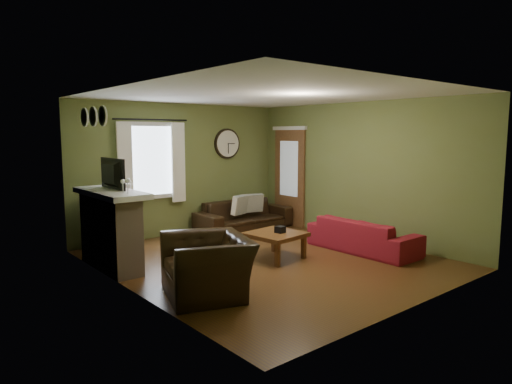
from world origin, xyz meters
TOP-DOWN VIEW (x-y plane):
  - floor at (0.00, 0.00)m, footprint 4.60×5.20m
  - ceiling at (0.00, 0.00)m, footprint 4.60×5.20m
  - wall_left at (-2.30, 0.00)m, footprint 0.00×5.20m
  - wall_right at (2.30, 0.00)m, footprint 0.00×5.20m
  - wall_back at (0.00, 2.60)m, footprint 4.60×0.00m
  - wall_front at (0.00, -2.60)m, footprint 4.60×0.00m
  - fireplace at (-2.10, 1.15)m, footprint 0.40×1.40m
  - firebox at (-1.91, 1.15)m, footprint 0.04×0.60m
  - mantel at (-2.07, 1.15)m, footprint 0.58×1.60m
  - tv at (-2.05, 1.30)m, footprint 0.08×0.60m
  - tv_screen at (-1.97, 1.30)m, footprint 0.02×0.62m
  - medallion_left at (-2.28, 0.80)m, footprint 0.28×0.28m
  - medallion_mid at (-2.28, 1.15)m, footprint 0.28×0.28m
  - medallion_right at (-2.28, 1.50)m, footprint 0.28×0.28m
  - window_pane at (-0.70, 2.58)m, footprint 1.00×0.02m
  - curtain_rod at (-0.70, 2.48)m, footprint 0.03×0.03m
  - curtain_left at (-1.25, 2.48)m, footprint 0.28×0.04m
  - curtain_right at (-0.15, 2.48)m, footprint 0.28×0.04m
  - wall_clock at (1.10, 2.55)m, footprint 0.64×0.06m
  - door at (2.27, 1.85)m, footprint 0.05×0.90m
  - bookshelf at (-1.54, 2.22)m, footprint 0.82×0.35m
  - book at (-1.57, 2.23)m, footprint 0.25×0.26m
  - sofa_brown at (1.17, 2.08)m, footprint 2.09×0.82m
  - pillow_left at (1.00, 2.01)m, footprint 0.41×0.22m
  - pillow_right at (1.41, 2.03)m, footprint 0.39×0.21m
  - sofa_red at (1.63, -0.64)m, footprint 0.76×1.93m
  - armchair at (-1.62, -0.72)m, footprint 1.32×1.40m
  - coffee_table at (0.15, -0.03)m, footprint 0.89×0.89m
  - tissue_box at (0.20, -0.09)m, footprint 0.15×0.15m
  - wine_glass_a at (-2.05, 0.59)m, footprint 0.08×0.08m
  - wine_glass_b at (-2.05, 0.75)m, footprint 0.07×0.07m

SIDE VIEW (x-z plane):
  - floor at x=0.00m, z-range 0.00..0.00m
  - coffee_table at x=0.15m, z-range 0.00..0.43m
  - sofa_red at x=1.63m, z-range 0.00..0.56m
  - firebox at x=-1.91m, z-range 0.02..0.57m
  - sofa_brown at x=1.17m, z-range 0.00..0.61m
  - armchair at x=-1.62m, z-range 0.00..0.74m
  - tissue_box at x=0.20m, z-range 0.35..0.45m
  - bookshelf at x=-1.54m, z-range 0.00..0.97m
  - fireplace at x=-2.10m, z-range 0.00..1.10m
  - pillow_left at x=1.00m, z-range 0.35..0.75m
  - pillow_right at x=1.41m, z-range 0.36..0.74m
  - book at x=-1.57m, z-range 0.95..0.97m
  - door at x=2.27m, z-range 0.00..2.10m
  - mantel at x=-2.07m, z-range 1.10..1.18m
  - wine_glass_b at x=-2.05m, z-range 1.18..1.37m
  - wine_glass_a at x=-2.05m, z-range 1.18..1.40m
  - wall_left at x=-2.30m, z-range 0.00..2.60m
  - wall_right at x=2.30m, z-range 0.00..2.60m
  - wall_back at x=0.00m, z-range 0.00..2.60m
  - wall_front at x=0.00m, z-range 0.00..2.60m
  - tv at x=-2.05m, z-range 1.18..1.53m
  - tv_screen at x=-1.97m, z-range 1.23..1.59m
  - curtain_left at x=-1.25m, z-range 0.67..2.23m
  - curtain_right at x=-0.15m, z-range 0.67..2.23m
  - window_pane at x=-0.70m, z-range 0.85..2.15m
  - wall_clock at x=1.10m, z-range 1.48..2.12m
  - medallion_left at x=-2.28m, z-range 2.24..2.26m
  - medallion_mid at x=-2.28m, z-range 2.24..2.26m
  - medallion_right at x=-2.28m, z-range 2.24..2.26m
  - curtain_rod at x=-0.70m, z-range 1.52..3.02m
  - ceiling at x=0.00m, z-range 2.60..2.60m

